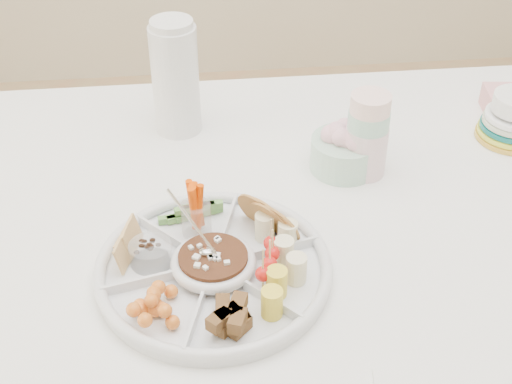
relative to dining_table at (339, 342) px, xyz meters
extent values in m
cube|color=white|center=(0.00, 0.00, 0.00)|extent=(1.52, 1.02, 0.76)
cylinder|color=white|center=(-0.27, -0.16, 0.40)|extent=(0.46, 0.46, 0.04)
cylinder|color=black|center=(-0.27, -0.16, 0.41)|extent=(0.14, 0.14, 0.04)
cylinder|color=#BABFB8|center=(0.04, 0.10, 0.49)|extent=(0.08, 0.08, 0.23)
cylinder|color=silver|center=(-0.32, 0.30, 0.50)|extent=(0.12, 0.12, 0.25)
cylinder|color=#A3B4A8|center=(0.00, 0.12, 0.43)|extent=(0.14, 0.14, 0.10)
camera|label=1|loc=(-0.29, -1.01, 1.20)|focal=50.00mm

